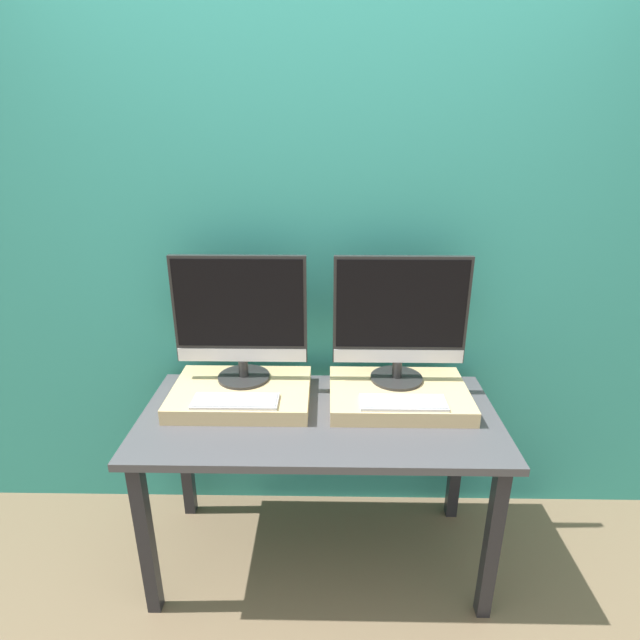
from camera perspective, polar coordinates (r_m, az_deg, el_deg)
The scene contains 9 objects.
ground_plane at distance 2.21m, azimuth -0.26°, elevation -31.40°, with size 12.00×12.00×0.00m, color #756047.
wall_back at distance 2.12m, azimuth 0.10°, elevation 8.75°, with size 8.00×0.04×2.60m.
workbench at distance 2.02m, azimuth -0.09°, elevation -12.81°, with size 1.38×0.65×0.71m.
wooden_riser_left at distance 2.07m, azimuth -8.97°, elevation -8.30°, with size 0.55×0.39×0.06m.
monitor_left at distance 2.01m, azimuth -9.11°, elevation 0.41°, with size 0.53×0.22×0.52m.
keyboard_left at distance 1.94m, azimuth -9.64°, elevation -9.11°, with size 0.33×0.12×0.01m.
wooden_riser_right at distance 2.06m, azimuth 8.94°, elevation -8.45°, with size 0.55×0.39×0.06m.
monitor_right at distance 2.00m, azimuth 9.15°, elevation 0.30°, with size 0.53×0.22×0.52m.
keyboard_right at distance 1.93m, azimuth 9.49°, elevation -9.28°, with size 0.33×0.12×0.01m.
Camera 1 is at (0.03, -1.35, 1.74)m, focal length 28.00 mm.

